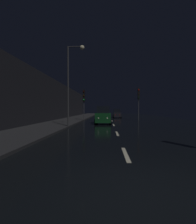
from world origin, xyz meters
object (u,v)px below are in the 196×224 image
streetlamp_overhead (72,74)px  car_approaching_headlights (103,116)px  car_distant_taillights (117,114)px  traffic_light_far_left (84,98)px  traffic_light_far_right (139,97)px

streetlamp_overhead → car_approaching_headlights: streetlamp_overhead is taller
car_approaching_headlights → car_distant_taillights: car_approaching_headlights is taller
car_approaching_headlights → car_distant_taillights: 15.49m
traffic_light_far_left → traffic_light_far_right: bearing=104.7°
streetlamp_overhead → car_distant_taillights: bearing=74.7°
car_approaching_headlights → traffic_light_far_left: bearing=-147.9°
traffic_light_far_right → car_distant_taillights: 9.52m
traffic_light_far_right → traffic_light_far_left: (-8.77, -1.75, -0.33)m
car_distant_taillights → traffic_light_far_right: bearing=-160.3°
traffic_light_far_right → car_distant_taillights: traffic_light_far_right is taller
traffic_light_far_right → car_distant_taillights: bearing=-155.8°
traffic_light_far_left → car_distant_taillights: traffic_light_far_left is taller
streetlamp_overhead → car_approaching_headlights: 7.05m
traffic_light_far_left → car_distant_taillights: bearing=154.1°
traffic_light_far_right → traffic_light_far_left: traffic_light_far_right is taller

